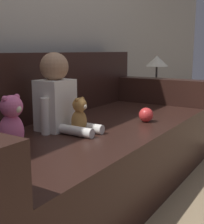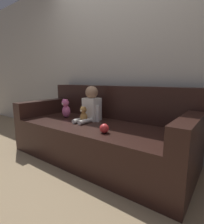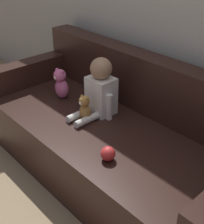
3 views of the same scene
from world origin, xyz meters
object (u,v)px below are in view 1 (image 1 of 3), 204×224
object	(u,v)px
toy_ball	(146,115)
plush_toy_side	(11,123)
person_baby	(57,97)
side_table	(156,78)
couch	(79,145)
teddy_bear_brown	(79,117)

from	to	relation	value
toy_ball	plush_toy_side	bearing A→B (deg)	162.19
person_baby	toy_ball	size ratio (longest dim) A/B	4.78
person_baby	side_table	world-z (taller)	person_baby
toy_ball	couch	bearing A→B (deg)	131.28
couch	teddy_bear_brown	size ratio (longest dim) A/B	10.78
teddy_bear_brown	side_table	xyz separation A→B (m)	(1.50, 0.18, 0.10)
person_baby	teddy_bear_brown	distance (m)	0.18
teddy_bear_brown	toy_ball	size ratio (longest dim) A/B	2.17
toy_ball	side_table	size ratio (longest dim) A/B	0.11
teddy_bear_brown	plush_toy_side	bearing A→B (deg)	168.51
couch	plush_toy_side	xyz separation A→B (m)	(-0.58, -0.05, 0.27)
plush_toy_side	side_table	distance (m)	1.92
person_baby	plush_toy_side	bearing A→B (deg)	-170.32
couch	person_baby	size ratio (longest dim) A/B	4.89
plush_toy_side	side_table	xyz separation A→B (m)	(1.91, 0.09, 0.06)
teddy_bear_brown	side_table	size ratio (longest dim) A/B	0.24
couch	side_table	size ratio (longest dim) A/B	2.58
person_baby	side_table	distance (m)	1.51
teddy_bear_brown	couch	bearing A→B (deg)	38.62
couch	person_baby	world-z (taller)	person_baby
couch	side_table	world-z (taller)	couch
couch	side_table	bearing A→B (deg)	1.82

